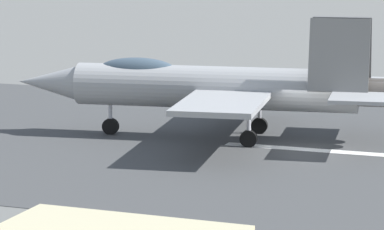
{
  "coord_description": "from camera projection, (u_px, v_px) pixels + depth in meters",
  "views": [
    {
      "loc": [
        -11.34,
        45.25,
        9.62
      ],
      "look_at": [
        3.32,
        5.27,
        2.2
      ],
      "focal_mm": 102.42,
      "sensor_mm": 36.0,
      "label": 1
    }
  ],
  "objects": [
    {
      "name": "fighter_jet",
      "position": [
        214.0,
        86.0,
        49.44
      ],
      "size": [
        17.67,
        13.76,
        5.63
      ],
      "color": "#999A9C",
      "rests_on": "ground"
    },
    {
      "name": "runway_strip",
      "position": [
        306.0,
        150.0,
        47.34
      ],
      "size": [
        240.0,
        26.0,
        0.02
      ],
      "color": "#404142",
      "rests_on": "ground"
    },
    {
      "name": "ground_plane",
      "position": [
        306.0,
        150.0,
        47.35
      ],
      "size": [
        400.0,
        400.0,
        0.0
      ],
      "primitive_type": "plane",
      "color": "#61625F"
    }
  ]
}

